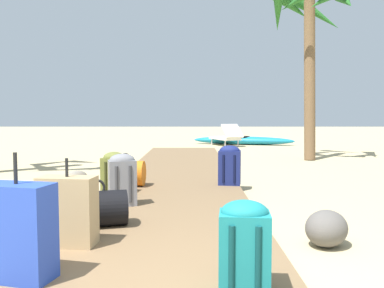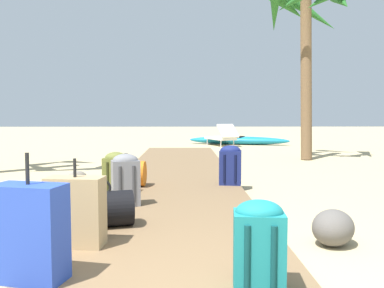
{
  "view_description": "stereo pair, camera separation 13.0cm",
  "coord_description": "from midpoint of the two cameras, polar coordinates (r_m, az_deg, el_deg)",
  "views": [
    {
      "loc": [
        0.25,
        -1.63,
        1.1
      ],
      "look_at": [
        0.27,
        6.01,
        0.55
      ],
      "focal_mm": 38.76,
      "sensor_mm": 36.0,
      "label": 1
    },
    {
      "loc": [
        0.12,
        -1.63,
        1.1
      ],
      "look_at": [
        0.27,
        6.01,
        0.55
      ],
      "focal_mm": 38.76,
      "sensor_mm": 36.0,
      "label": 2
    }
  ],
  "objects": [
    {
      "name": "rock_left_mid",
      "position": [
        6.72,
        -15.1,
        -4.49
      ],
      "size": [
        0.39,
        0.38,
        0.22
      ],
      "primitive_type": "ellipsoid",
      "rotation": [
        0.0,
        0.0,
        0.71
      ],
      "color": "gray",
      "rests_on": "ground"
    },
    {
      "name": "rock_right_near",
      "position": [
        3.72,
        18.83,
        -10.92
      ],
      "size": [
        0.51,
        0.53,
        0.3
      ],
      "primitive_type": "ellipsoid",
      "rotation": [
        0.0,
        0.0,
        0.94
      ],
      "color": "#5B5651",
      "rests_on": "ground"
    },
    {
      "name": "duffel_bag_orange",
      "position": [
        5.98,
        -8.68,
        -3.99
      ],
      "size": [
        0.56,
        0.4,
        0.47
      ],
      "color": "orange",
      "rests_on": "boardwalk"
    },
    {
      "name": "rock_left_far",
      "position": [
        5.56,
        -19.63,
        -6.69
      ],
      "size": [
        0.26,
        0.25,
        0.16
      ],
      "primitive_type": "ellipsoid",
      "rotation": [
        0.0,
        0.0,
        0.01
      ],
      "color": "gray",
      "rests_on": "ground"
    },
    {
      "name": "rock_left_near",
      "position": [
        4.0,
        -23.88,
        -11.1
      ],
      "size": [
        0.31,
        0.31,
        0.15
      ],
      "primitive_type": "ellipsoid",
      "rotation": [
        0.0,
        0.0,
        2.32
      ],
      "color": "#5B5651",
      "rests_on": "ground"
    },
    {
      "name": "duffel_bag_black",
      "position": [
        3.9,
        -12.2,
        -8.68
      ],
      "size": [
        0.61,
        0.46,
        0.44
      ],
      "color": "black",
      "rests_on": "boardwalk"
    },
    {
      "name": "lounge_chair",
      "position": [
        14.35,
        4.86,
        1.03
      ],
      "size": [
        1.12,
        1.67,
        0.76
      ],
      "color": "white",
      "rests_on": "ground"
    },
    {
      "name": "ground_plane",
      "position": [
        6.11,
        -1.89,
        -6.27
      ],
      "size": [
        60.0,
        60.0,
        0.0
      ],
      "primitive_type": "plane",
      "color": "tan"
    },
    {
      "name": "suitcase_blue",
      "position": [
        2.8,
        -21.81,
        -11.17
      ],
      "size": [
        0.48,
        0.33,
        0.79
      ],
      "color": "#2847B7",
      "rests_on": "boardwalk"
    },
    {
      "name": "backpack_olive",
      "position": [
        5.44,
        -10.13,
        -3.76
      ],
      "size": [
        0.33,
        0.29,
        0.54
      ],
      "color": "olive",
      "rests_on": "boardwalk"
    },
    {
      "name": "palm_tree_far_right",
      "position": [
        10.72,
        16.14,
        16.23
      ],
      "size": [
        2.13,
        2.13,
        4.32
      ],
      "color": "brown",
      "rests_on": "ground"
    },
    {
      "name": "backpack_grey",
      "position": [
        4.71,
        -8.94,
        -4.67
      ],
      "size": [
        0.35,
        0.29,
        0.58
      ],
      "color": "slate",
      "rests_on": "boardwalk"
    },
    {
      "name": "suitcase_tan",
      "position": [
        3.39,
        -15.83,
        -8.87
      ],
      "size": [
        0.46,
        0.27,
        0.68
      ],
      "color": "tan",
      "rests_on": "boardwalk"
    },
    {
      "name": "backpack_teal",
      "position": [
        2.47,
        8.61,
        -13.43
      ],
      "size": [
        0.31,
        0.27,
        0.53
      ],
      "color": "#197A7F",
      "rests_on": "boardwalk"
    },
    {
      "name": "backpack_navy",
      "position": [
        6.03,
        5.66,
        -2.76
      ],
      "size": [
        0.35,
        0.29,
        0.57
      ],
      "color": "navy",
      "rests_on": "boardwalk"
    },
    {
      "name": "boardwalk",
      "position": [
        7.18,
        -1.62,
        -4.38
      ],
      "size": [
        1.86,
        10.93,
        0.08
      ],
      "primitive_type": "cube",
      "color": "brown",
      "rests_on": "ground"
    },
    {
      "name": "kayak",
      "position": [
        15.1,
        7.12,
        0.49
      ],
      "size": [
        3.69,
        1.57,
        0.31
      ],
      "color": "teal",
      "rests_on": "ground"
    }
  ]
}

